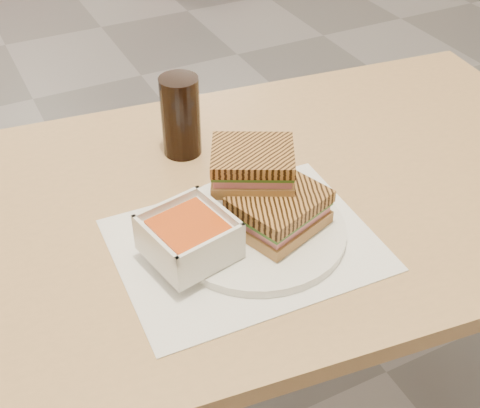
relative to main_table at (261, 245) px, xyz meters
name	(u,v)px	position (x,y,z in m)	size (l,w,h in m)	color
main_table	(261,245)	(0.00, 0.00, 0.00)	(1.27, 0.83, 0.75)	tan
tray_liner	(245,245)	(-0.08, -0.10, 0.11)	(0.38, 0.30, 0.00)	white
plate	(257,230)	(-0.06, -0.09, 0.12)	(0.27, 0.27, 0.01)	white
soup_bowl	(189,238)	(-0.17, -0.10, 0.16)	(0.13, 0.13, 0.06)	white
panini_lower	(279,210)	(-0.03, -0.10, 0.16)	(0.15, 0.14, 0.06)	#B57E4E
panini_upper	(252,165)	(-0.04, -0.04, 0.21)	(0.15, 0.14, 0.05)	#B57E4E
cola_glass	(181,116)	(-0.07, 0.17, 0.19)	(0.07, 0.07, 0.14)	black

